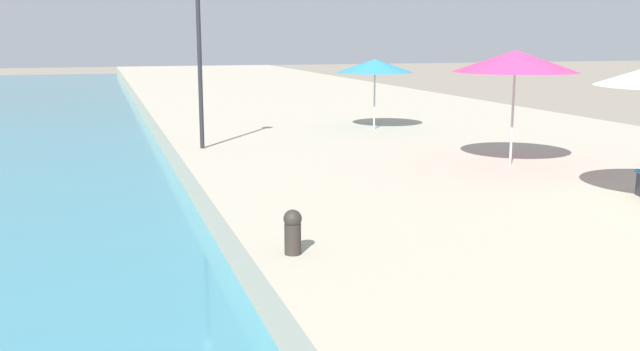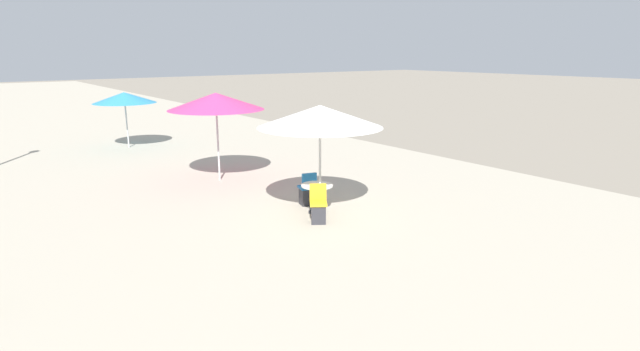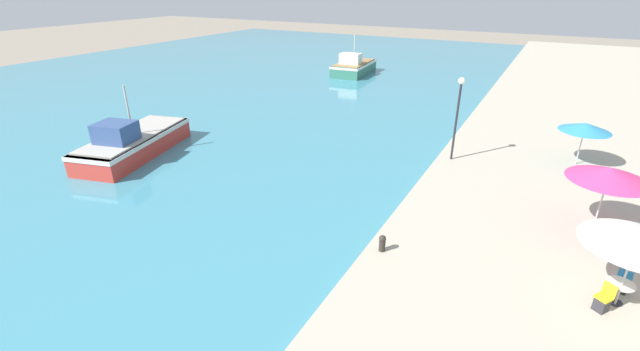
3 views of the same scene
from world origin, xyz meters
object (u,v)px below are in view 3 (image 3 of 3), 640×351
(fishing_boat_near, at_px, (133,142))
(cafe_chair_left, at_px, (603,301))
(fishing_boat_mid, at_px, (354,67))
(cafe_umbrella_white, at_px, (610,174))
(cafe_umbrella_pink, at_px, (639,237))
(mooring_bollard, at_px, (382,243))
(cafe_table, at_px, (619,289))
(lamppost, at_px, (458,105))
(cafe_chair_right, at_px, (623,283))
(cafe_umbrella_striped, at_px, (585,127))

(fishing_boat_near, distance_m, cafe_chair_left, 24.64)
(fishing_boat_mid, height_order, cafe_umbrella_white, fishing_boat_mid)
(cafe_umbrella_pink, relative_size, cafe_umbrella_white, 1.03)
(cafe_chair_left, relative_size, mooring_bollard, 1.39)
(cafe_table, distance_m, lamppost, 12.15)
(cafe_table, distance_m, cafe_chair_right, 0.75)
(fishing_boat_mid, xyz_separation_m, cafe_table, (23.41, -31.56, 0.38))
(cafe_chair_left, distance_m, cafe_chair_right, 1.43)
(cafe_chair_right, bearing_deg, cafe_umbrella_striped, 111.80)
(fishing_boat_mid, xyz_separation_m, cafe_chair_right, (23.60, -30.86, 0.17))
(fishing_boat_mid, height_order, cafe_table, fishing_boat_mid)
(fishing_boat_mid, bearing_deg, cafe_umbrella_white, -54.24)
(cafe_chair_left, bearing_deg, cafe_chair_right, -80.46)
(cafe_umbrella_white, bearing_deg, fishing_boat_near, -175.11)
(cafe_umbrella_white, xyz_separation_m, cafe_chair_right, (0.68, -3.83, -2.17))
(fishing_boat_mid, distance_m, cafe_umbrella_striped, 29.77)
(cafe_umbrella_striped, relative_size, mooring_bollard, 3.91)
(cafe_table, bearing_deg, cafe_umbrella_white, 96.15)
(cafe_umbrella_pink, bearing_deg, lamppost, 127.20)
(cafe_umbrella_striped, height_order, cafe_chair_right, cafe_umbrella_striped)
(cafe_umbrella_pink, bearing_deg, cafe_chair_right, 76.92)
(lamppost, bearing_deg, fishing_boat_mid, 126.13)
(cafe_chair_right, bearing_deg, mooring_bollard, -153.21)
(cafe_umbrella_pink, relative_size, cafe_chair_right, 3.35)
(cafe_chair_left, xyz_separation_m, lamppost, (-6.83, 10.01, 2.77))
(cafe_umbrella_striped, distance_m, cafe_table, 12.11)
(cafe_umbrella_striped, bearing_deg, fishing_boat_mid, 138.68)
(mooring_bollard, bearing_deg, fishing_boat_near, 169.31)
(lamppost, bearing_deg, cafe_umbrella_white, -35.89)
(cafe_umbrella_pink, height_order, cafe_table, cafe_umbrella_pink)
(cafe_chair_left, distance_m, lamppost, 12.43)
(cafe_umbrella_striped, bearing_deg, cafe_table, -84.73)
(cafe_umbrella_pink, relative_size, lamppost, 0.67)
(fishing_boat_near, relative_size, cafe_umbrella_pink, 2.80)
(cafe_chair_left, bearing_deg, fishing_boat_near, 27.23)
(fishing_boat_near, bearing_deg, lamppost, 6.91)
(cafe_umbrella_pink, distance_m, cafe_umbrella_striped, 12.13)
(fishing_boat_mid, bearing_deg, cafe_umbrella_striped, -45.86)
(cafe_umbrella_white, bearing_deg, fishing_boat_mid, 130.30)
(cafe_umbrella_striped, relative_size, cafe_chair_right, 2.81)
(cafe_umbrella_pink, distance_m, lamppost, 11.99)
(cafe_umbrella_striped, height_order, cafe_chair_left, cafe_umbrella_striped)
(fishing_boat_mid, height_order, lamppost, lamppost)
(fishing_boat_near, xyz_separation_m, lamppost, (17.62, 6.97, 2.95))
(fishing_boat_mid, bearing_deg, cafe_chair_right, -57.14)
(cafe_umbrella_white, relative_size, lamppost, 0.65)
(fishing_boat_mid, distance_m, cafe_umbrella_pink, 39.46)
(fishing_boat_near, height_order, cafe_umbrella_white, fishing_boat_near)
(fishing_boat_near, relative_size, mooring_bollard, 13.07)
(cafe_umbrella_pink, bearing_deg, mooring_bollard, -174.39)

